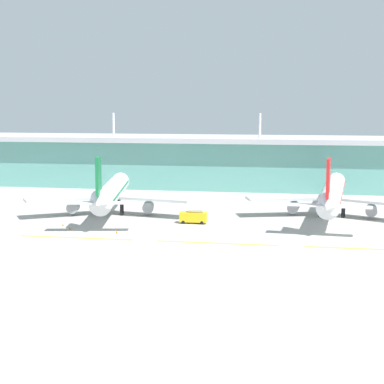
{
  "coord_description": "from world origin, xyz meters",
  "views": [
    {
      "loc": [
        16.64,
        -146.14,
        31.91
      ],
      "look_at": [
        -14.75,
        30.43,
        7.0
      ],
      "focal_mm": 59.68,
      "sensor_mm": 36.0,
      "label": 1
    }
  ],
  "objects": [
    {
      "name": "ground_plane",
      "position": [
        0.0,
        0.0,
        0.0
      ],
      "size": [
        600.0,
        600.0,
        0.0
      ],
      "primitive_type": "plane",
      "color": "#A8A59E"
    },
    {
      "name": "terminal_building",
      "position": [
        -0.0,
        95.95,
        9.91
      ],
      "size": [
        288.0,
        34.0,
        28.42
      ],
      "color": "#5B9E93",
      "rests_on": "ground"
    },
    {
      "name": "airliner_near_middle",
      "position": [
        -38.29,
        29.17,
        6.44
      ],
      "size": [
        47.97,
        60.22,
        18.9
      ],
      "color": "silver",
      "rests_on": "ground"
    },
    {
      "name": "airliner_far_middle",
      "position": [
        24.59,
        37.73,
        6.45
      ],
      "size": [
        48.64,
        66.89,
        18.9
      ],
      "color": "white",
      "rests_on": "ground"
    },
    {
      "name": "taxiway_stripe_mid_west",
      "position": [
        -37.0,
        -3.57,
        0.02
      ],
      "size": [
        28.0,
        0.7,
        0.04
      ],
      "primitive_type": "cube",
      "color": "yellow",
      "rests_on": "ground"
    },
    {
      "name": "taxiway_stripe_centre",
      "position": [
        -3.0,
        -3.57,
        0.02
      ],
      "size": [
        28.0,
        0.7,
        0.04
      ],
      "primitive_type": "cube",
      "color": "yellow",
      "rests_on": "ground"
    },
    {
      "name": "taxiway_stripe_mid_east",
      "position": [
        31.0,
        -3.57,
        0.02
      ],
      "size": [
        28.0,
        0.7,
        0.04
      ],
      "primitive_type": "cube",
      "color": "yellow",
      "rests_on": "ground"
    },
    {
      "name": "fuel_truck",
      "position": [
        -12.3,
        19.68,
        2.26
      ],
      "size": [
        7.21,
        2.7,
        4.95
      ],
      "color": "gold",
      "rests_on": "ground"
    },
    {
      "name": "safety_cone_left_wingtip",
      "position": [
        -28.94,
        3.35,
        0.35
      ],
      "size": [
        0.56,
        0.56,
        0.7
      ],
      "primitive_type": "cone",
      "color": "orange",
      "rests_on": "ground"
    },
    {
      "name": "safety_cone_nose_front",
      "position": [
        -42.09,
        5.88,
        0.35
      ],
      "size": [
        0.56,
        0.56,
        0.7
      ],
      "primitive_type": "cone",
      "color": "orange",
      "rests_on": "ground"
    },
    {
      "name": "safety_cone_right_wingtip",
      "position": [
        -45.62,
        10.06,
        0.35
      ],
      "size": [
        0.56,
        0.56,
        0.7
      ],
      "primitive_type": "cone",
      "color": "orange",
      "rests_on": "ground"
    }
  ]
}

